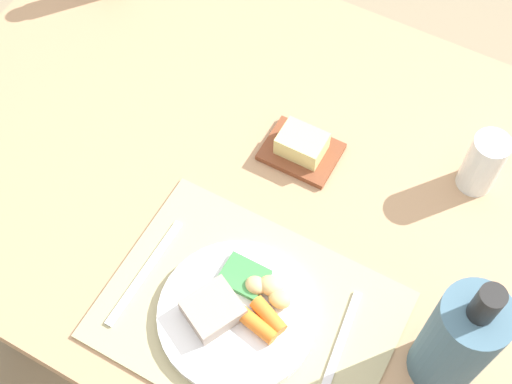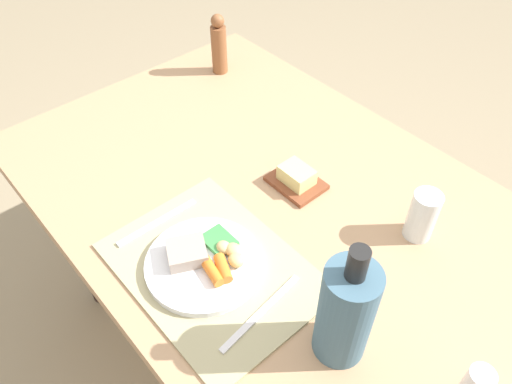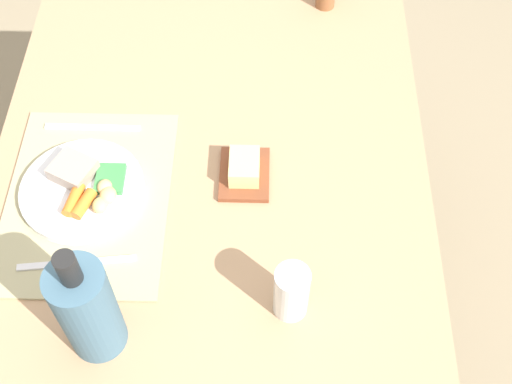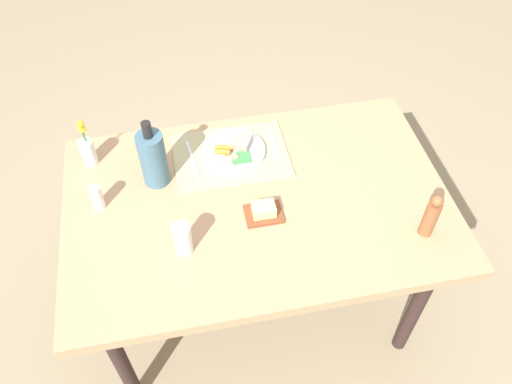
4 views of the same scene
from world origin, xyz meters
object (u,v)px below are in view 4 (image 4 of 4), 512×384
at_px(dinner_plate, 234,150).
at_px(water_tumbler, 183,240).
at_px(cooler_bottle, 153,158).
at_px(pepper_mill, 431,216).
at_px(dining_table, 257,212).
at_px(knife, 193,161).
at_px(butter_dish, 264,211).
at_px(fork, 275,145).
at_px(salt_shaker, 97,197).
at_px(flower_vase, 87,149).

xyz_separation_m(dinner_plate, water_tumbler, (0.24, 0.41, 0.03)).
relative_size(cooler_bottle, pepper_mill, 1.50).
relative_size(dining_table, knife, 6.32).
xyz_separation_m(cooler_bottle, butter_dish, (-0.35, 0.24, -0.09)).
distance_m(fork, water_tumbler, 0.58).
bearing_deg(butter_dish, knife, -55.09).
relative_size(cooler_bottle, water_tumbler, 2.33).
bearing_deg(knife, fork, 177.19).
height_order(cooler_bottle, salt_shaker, cooler_bottle).
bearing_deg(dining_table, dinner_plate, -79.90).
distance_m(fork, flower_vase, 0.71).
distance_m(dinner_plate, salt_shaker, 0.54).
relative_size(dining_table, fork, 6.80).
height_order(dinner_plate, cooler_bottle, cooler_bottle).
relative_size(dining_table, butter_dish, 10.62).
relative_size(fork, butter_dish, 1.56).
distance_m(dinner_plate, knife, 0.16).
relative_size(dining_table, cooler_bottle, 4.91).
xyz_separation_m(knife, pepper_mill, (-0.74, 0.48, 0.08)).
bearing_deg(knife, cooler_bottle, 17.79).
xyz_separation_m(knife, salt_shaker, (0.35, 0.15, 0.04)).
bearing_deg(knife, butter_dish, 118.16).
relative_size(flower_vase, salt_shaker, 2.10).
height_order(pepper_mill, butter_dish, pepper_mill).
xyz_separation_m(fork, flower_vase, (0.71, -0.06, 0.06)).
relative_size(dinner_plate, fork, 1.20).
bearing_deg(fork, cooler_bottle, 11.13).
bearing_deg(cooler_bottle, flower_vase, -30.39).
height_order(dinner_plate, salt_shaker, salt_shaker).
height_order(knife, butter_dish, butter_dish).
height_order(dining_table, pepper_mill, pepper_mill).
distance_m(dining_table, flower_vase, 0.68).
height_order(dinner_plate, fork, dinner_plate).
bearing_deg(knife, salt_shaker, 16.58).
xyz_separation_m(fork, pepper_mill, (-0.41, 0.51, 0.08)).
bearing_deg(water_tumbler, flower_vase, -57.00).
xyz_separation_m(flower_vase, pepper_mill, (-1.12, 0.56, 0.02)).
bearing_deg(fork, pepper_mill, 129.66).
relative_size(flower_vase, butter_dish, 1.60).
bearing_deg(water_tumbler, pepper_mill, 173.73).
relative_size(knife, pepper_mill, 1.16).
bearing_deg(water_tumbler, butter_dish, -162.49).
distance_m(dinner_plate, fork, 0.16).
height_order(knife, pepper_mill, pepper_mill).
height_order(dining_table, salt_shaker, salt_shaker).
bearing_deg(knife, pepper_mill, 139.95).
height_order(dining_table, dinner_plate, dinner_plate).
height_order(knife, salt_shaker, salt_shaker).
bearing_deg(flower_vase, butter_dish, 147.33).
bearing_deg(water_tumbler, fork, -133.92).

